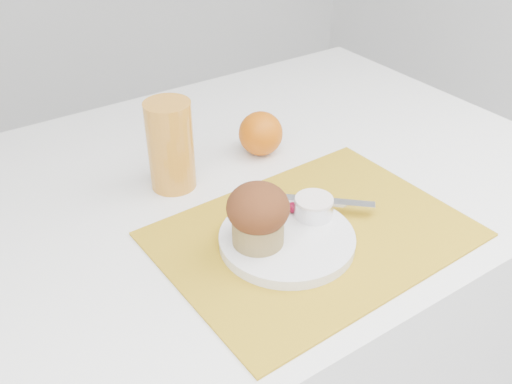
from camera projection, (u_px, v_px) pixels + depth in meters
table at (233, 332)px, 1.19m from camera, size 1.20×0.80×0.75m
placemat at (313, 234)px, 0.85m from camera, size 0.46×0.34×0.00m
plate at (287, 239)px, 0.82m from camera, size 0.22×0.22×0.02m
ramekin at (314, 208)px, 0.85m from camera, size 0.08×0.08×0.03m
cream at (314, 200)px, 0.85m from camera, size 0.07×0.07×0.01m
raspberry_near at (280, 203)px, 0.87m from camera, size 0.02×0.02×0.02m
raspberry_far at (293, 207)px, 0.86m from camera, size 0.02×0.02×0.02m
butter_knife at (308, 200)px, 0.89m from camera, size 0.16×0.15×0.01m
orange at (261, 133)px, 1.03m from camera, size 0.08×0.08×0.08m
juice_glass at (171, 146)px, 0.92m from camera, size 0.09×0.09×0.15m
muffin at (258, 214)px, 0.78m from camera, size 0.09×0.09×0.09m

